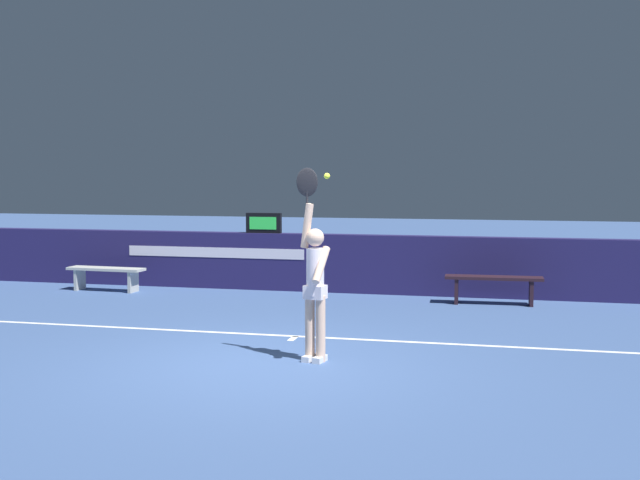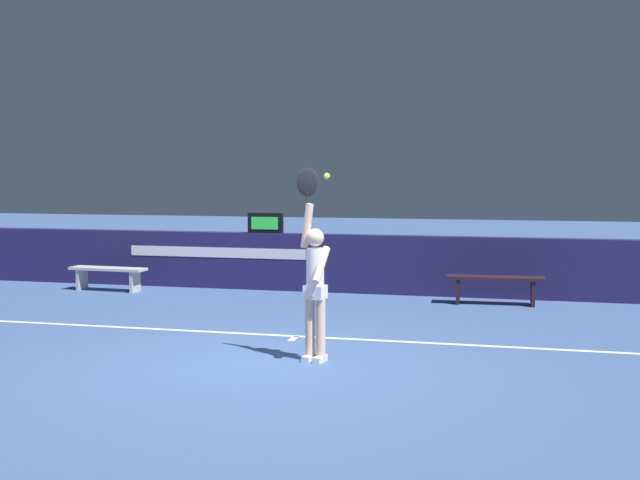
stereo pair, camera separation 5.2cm
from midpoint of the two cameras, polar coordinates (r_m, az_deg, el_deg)
name	(u,v)px [view 2 (the right image)]	position (r m, az deg, el deg)	size (l,w,h in m)	color
ground_plane	(260,364)	(9.34, -4.25, -9.01)	(60.00, 60.00, 0.00)	#3C578A
court_lines	(225,390)	(8.28, -6.76, -10.82)	(11.18, 5.68, 0.00)	white
back_wall	(354,264)	(14.70, 2.62, -1.73)	(16.38, 0.29, 1.10)	#201C4C
speed_display	(266,223)	(15.07, -3.90, 1.25)	(0.69, 0.13, 0.39)	black
tennis_player	(315,282)	(9.28, -0.23, -3.11)	(0.42, 0.39, 2.31)	beige
tennis_ball	(327,176)	(9.09, 0.67, 4.68)	(0.07, 0.07, 0.07)	#D0E531
courtside_bench_near	(495,283)	(13.69, 12.76, -3.07)	(1.66, 0.42, 0.49)	black
courtside_bench_far	(108,273)	(15.46, -15.11, -2.33)	(1.54, 0.44, 0.45)	beige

